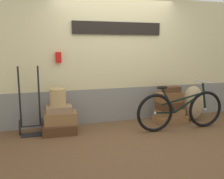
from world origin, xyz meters
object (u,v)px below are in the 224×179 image
object	(u,v)px
suitcase_4	(170,112)
suitcase_6	(169,97)
suitcase_5	(170,105)
bicycle	(181,110)
suitcase_1	(61,117)
suitcase_0	(60,129)
wicker_basket	(58,97)
burlap_sack	(193,103)
suitcase_3	(170,119)
suitcase_7	(171,89)
suitcase_2	(59,109)
luggage_trolley	(31,118)

from	to	relation	value
suitcase_4	suitcase_6	bearing A→B (deg)	-173.97
suitcase_5	bicycle	xyz separation A→B (m)	(-0.03, -0.45, 0.01)
suitcase_1	suitcase_4	bearing A→B (deg)	4.09
suitcase_0	wicker_basket	size ratio (longest dim) A/B	1.92
burlap_sack	bicycle	distance (m)	0.77
suitcase_0	burlap_sack	size ratio (longest dim) A/B	0.81
suitcase_5	wicker_basket	xyz separation A→B (m)	(-2.26, 0.03, 0.30)
suitcase_4	suitcase_5	bearing A→B (deg)	-125.88
suitcase_1	suitcase_5	world-z (taller)	suitcase_5
suitcase_0	suitcase_1	bearing A→B (deg)	63.43
suitcase_3	suitcase_6	size ratio (longest dim) A/B	1.26
suitcase_3	suitcase_7	world-z (taller)	suitcase_7
suitcase_2	suitcase_6	world-z (taller)	suitcase_6
suitcase_0	burlap_sack	bearing A→B (deg)	3.91
suitcase_4	suitcase_7	bearing A→B (deg)	-37.77
suitcase_6	suitcase_5	bearing A→B (deg)	-78.01
suitcase_0	luggage_trolley	world-z (taller)	luggage_trolley
suitcase_2	suitcase_7	distance (m)	2.30
suitcase_4	suitcase_5	distance (m)	0.15
suitcase_0	wicker_basket	distance (m)	0.58
suitcase_1	suitcase_2	world-z (taller)	suitcase_2
wicker_basket	luggage_trolley	size ratio (longest dim) A/B	0.25
wicker_basket	suitcase_5	bearing A→B (deg)	-0.73
suitcase_3	suitcase_7	bearing A→B (deg)	-133.60
suitcase_5	wicker_basket	bearing A→B (deg)	174.23
wicker_basket	luggage_trolley	distance (m)	0.62
suitcase_4	wicker_basket	distance (m)	2.33
suitcase_1	suitcase_3	xyz separation A→B (m)	(2.26, -0.02, -0.21)
suitcase_4	wicker_basket	bearing A→B (deg)	-175.17
suitcase_3	suitcase_5	distance (m)	0.30
suitcase_1	wicker_basket	xyz separation A→B (m)	(-0.04, -0.02, 0.38)
luggage_trolley	suitcase_3	bearing A→B (deg)	-2.20
suitcase_0	suitcase_1	size ratio (longest dim) A/B	1.05
suitcase_6	suitcase_3	bearing A→B (deg)	-9.76
luggage_trolley	suitcase_4	bearing A→B (deg)	-2.08
suitcase_3	burlap_sack	bearing A→B (deg)	-3.88
suitcase_1	burlap_sack	bearing A→B (deg)	4.08
suitcase_1	bicycle	size ratio (longest dim) A/B	0.32
suitcase_7	burlap_sack	distance (m)	0.63
suitcase_5	bicycle	size ratio (longest dim) A/B	0.30
suitcase_1	suitcase_6	distance (m)	2.22
suitcase_6	suitcase_7	size ratio (longest dim) A/B	1.48
suitcase_6	luggage_trolley	xyz separation A→B (m)	(-2.73, 0.10, -0.25)
suitcase_1	suitcase_6	bearing A→B (deg)	4.06
suitcase_0	bicycle	distance (m)	2.29
suitcase_1	bicycle	distance (m)	2.25
burlap_sack	suitcase_1	bearing A→B (deg)	179.52
suitcase_4	bicycle	bearing A→B (deg)	-91.52
suitcase_4	suitcase_7	xyz separation A→B (m)	(0.01, -0.01, 0.48)
luggage_trolley	bicycle	distance (m)	2.78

